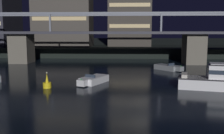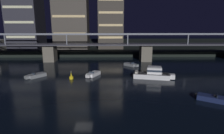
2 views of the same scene
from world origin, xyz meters
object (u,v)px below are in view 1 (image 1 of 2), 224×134
(speedboat_mid_left, at_px, (93,80))
(speedboat_mid_center, at_px, (168,67))
(river_bridge, at_px, (106,40))
(channel_buoy, at_px, (47,84))
(cabin_cruiser_near_left, at_px, (221,80))

(speedboat_mid_left, height_order, speedboat_mid_center, same)
(river_bridge, xyz_separation_m, channel_buoy, (-4.84, -22.06, -3.89))
(river_bridge, bearing_deg, speedboat_mid_left, -90.42)
(speedboat_mid_center, bearing_deg, speedboat_mid_left, -133.55)
(cabin_cruiser_near_left, xyz_separation_m, speedboat_mid_center, (-3.38, 13.55, -0.64))
(speedboat_mid_center, bearing_deg, channel_buoy, -137.77)
(cabin_cruiser_near_left, xyz_separation_m, speedboat_mid_left, (-13.85, 2.54, -0.64))
(channel_buoy, bearing_deg, cabin_cruiser_near_left, 0.67)
(cabin_cruiser_near_left, bearing_deg, channel_buoy, -179.33)
(speedboat_mid_left, relative_size, speedboat_mid_center, 1.10)
(speedboat_mid_center, xyz_separation_m, channel_buoy, (-15.17, -13.77, 0.06))
(speedboat_mid_left, relative_size, channel_buoy, 2.82)
(speedboat_mid_left, bearing_deg, cabin_cruiser_near_left, -10.39)
(speedboat_mid_left, bearing_deg, channel_buoy, -149.63)
(cabin_cruiser_near_left, relative_size, speedboat_mid_left, 1.89)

